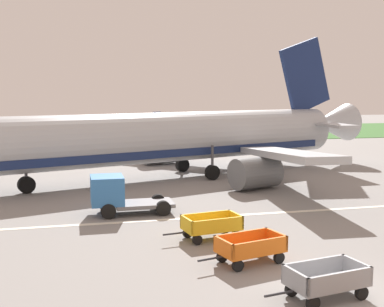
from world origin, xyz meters
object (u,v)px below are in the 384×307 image
(airplane, at_px, (180,138))
(baggage_cart_fourth_in_row, at_px, (211,226))
(baggage_cart_second_in_row, at_px, (326,280))
(baggage_cart_third_in_row, at_px, (250,248))
(service_truck_beside_carts, at_px, (116,194))

(airplane, bearing_deg, baggage_cart_fourth_in_row, -97.35)
(baggage_cart_second_in_row, bearing_deg, airplane, 89.37)
(baggage_cart_second_in_row, bearing_deg, baggage_cart_fourth_in_row, 104.49)
(baggage_cart_third_in_row, bearing_deg, baggage_cart_second_in_row, -71.69)
(airplane, bearing_deg, service_truck_beside_carts, -118.76)
(baggage_cart_second_in_row, relative_size, baggage_cart_third_in_row, 1.00)
(airplane, relative_size, baggage_cart_second_in_row, 10.15)
(baggage_cart_fourth_in_row, xyz_separation_m, service_truck_beside_carts, (-3.72, 5.49, 0.50))
(airplane, relative_size, service_truck_beside_carts, 8.40)
(airplane, xyz_separation_m, service_truck_beside_carts, (-5.79, -10.55, -1.95))
(baggage_cart_third_in_row, height_order, service_truck_beside_carts, service_truck_beside_carts)
(baggage_cart_second_in_row, distance_m, baggage_cart_third_in_row, 3.86)
(service_truck_beside_carts, bearing_deg, baggage_cart_third_in_row, -63.96)
(baggage_cart_second_in_row, xyz_separation_m, baggage_cart_third_in_row, (-1.21, 3.66, 0.00))
(baggage_cart_fourth_in_row, height_order, service_truck_beside_carts, service_truck_beside_carts)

